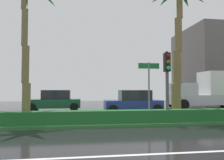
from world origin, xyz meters
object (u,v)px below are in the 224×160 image
at_px(street_name_sign, 149,83).
at_px(car_in_traffic_second, 55,101).
at_px(traffic_signal_median_right, 167,73).
at_px(car_in_traffic_third, 133,102).
at_px(box_truck_lead, 205,92).
at_px(palm_tree_centre_left, 179,8).

height_order(street_name_sign, car_in_traffic_second, street_name_sign).
distance_m(traffic_signal_median_right, street_name_sign, 1.06).
xyz_separation_m(street_name_sign, car_in_traffic_third, (0.52, 5.41, -1.25)).
distance_m(traffic_signal_median_right, box_truck_lead, 11.08).
bearing_deg(box_truck_lead, car_in_traffic_third, 19.65).
height_order(traffic_signal_median_right, car_in_traffic_third, traffic_signal_median_right).
bearing_deg(car_in_traffic_third, car_in_traffic_second, -22.81).
relative_size(traffic_signal_median_right, car_in_traffic_third, 0.83).
height_order(palm_tree_centre_left, car_in_traffic_second, palm_tree_centre_left).
height_order(palm_tree_centre_left, traffic_signal_median_right, palm_tree_centre_left).
relative_size(palm_tree_centre_left, car_in_traffic_third, 1.93).
relative_size(palm_tree_centre_left, car_in_traffic_second, 1.93).
relative_size(palm_tree_centre_left, traffic_signal_median_right, 2.33).
height_order(traffic_signal_median_right, car_in_traffic_second, traffic_signal_median_right).
bearing_deg(car_in_traffic_second, palm_tree_centre_left, 139.04).
bearing_deg(palm_tree_centre_left, street_name_sign, -151.92).
bearing_deg(box_truck_lead, car_in_traffic_second, 0.64).
bearing_deg(traffic_signal_median_right, palm_tree_centre_left, 46.00).
distance_m(street_name_sign, car_in_traffic_third, 5.58).
bearing_deg(street_name_sign, car_in_traffic_third, 84.47).
xyz_separation_m(street_name_sign, car_in_traffic_second, (-5.59, 7.98, -1.25)).
bearing_deg(traffic_signal_median_right, street_name_sign, 168.78).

